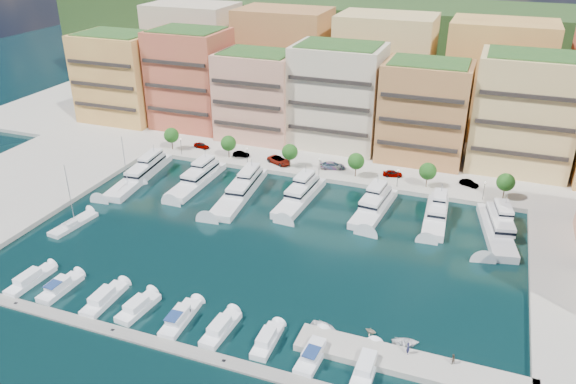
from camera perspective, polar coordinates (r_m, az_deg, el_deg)
name	(u,v)px	position (r m, az deg, el deg)	size (l,w,h in m)	color
ground	(267,246)	(103.77, -2.12, -5.46)	(400.00, 400.00, 0.00)	black
north_quay	(353,135)	(157.18, 6.57, 5.73)	(220.00, 64.00, 2.00)	#9E998E
hillside	(387,90)	(201.93, 10.06, 10.12)	(240.00, 40.00, 58.00)	#1E3817
south_pontoon	(166,346)	(83.66, -12.25, -15.09)	(72.00, 2.20, 0.35)	gray
finger_pier	(411,367)	(80.61, 12.42, -17.00)	(32.00, 5.00, 2.00)	#9E998E
apartment_0	(120,77)	(170.44, -16.72, 11.12)	(22.00, 16.50, 24.80)	#E7B154
apartment_1	(191,79)	(159.87, -9.85, 11.25)	(20.00, 16.50, 26.80)	#B84E3D
apartment_2	(258,96)	(149.45, -3.05, 9.76)	(20.00, 15.50, 22.80)	tan
apartment_3	(338,96)	(144.11, 5.06, 9.70)	(22.00, 16.50, 25.80)	beige
apartment_4	(424,112)	(138.55, 13.67, 7.95)	(20.00, 15.50, 23.80)	#B47443
apartment_5	(524,113)	(139.46, 22.86, 7.39)	(22.00, 16.50, 26.80)	tan
backblock_0	(194,53)	(183.39, -9.50, 13.72)	(26.00, 18.00, 30.00)	beige
backblock_1	(284,61)	(170.76, -0.45, 13.15)	(26.00, 18.00, 30.00)	#B47443
backblock_2	(384,70)	(162.76, 9.69, 12.14)	(26.00, 18.00, 30.00)	tan
backblock_3	(497,80)	(160.06, 20.42, 10.66)	(26.00, 18.00, 30.00)	#E7B154
tree_0	(171,135)	(145.65, -11.76, 5.66)	(3.80, 3.80, 5.65)	#473323
tree_1	(228,143)	(138.15, -6.07, 4.94)	(3.80, 3.80, 5.65)	#473323
tree_2	(290,152)	(132.16, 0.18, 4.09)	(3.80, 3.80, 5.65)	#473323
tree_3	(356,161)	(127.92, 6.93, 3.12)	(3.80, 3.80, 5.65)	#473323
tree_4	(428,171)	(125.58, 14.02, 2.05)	(3.80, 3.80, 5.65)	#473323
tree_5	(506,182)	(125.26, 21.25, 0.93)	(3.80, 3.80, 5.65)	#473323
lamppost_0	(181,144)	(142.13, -10.83, 4.84)	(0.30, 0.30, 4.20)	black
lamppost_1	(247,153)	(134.11, -4.18, 3.94)	(0.30, 0.30, 4.20)	black
lamppost_2	(319,164)	(128.14, 3.19, 2.88)	(0.30, 0.30, 4.20)	black
lamppost_3	(398,175)	(124.50, 11.11, 1.68)	(0.30, 0.30, 4.20)	black
lamppost_4	(484,188)	(123.41, 19.32, 0.41)	(0.30, 0.30, 4.20)	black
yacht_0	(142,173)	(134.13, -14.61, 1.91)	(6.65, 25.01, 7.30)	silver
yacht_1	(198,178)	(128.82, -9.11, 1.37)	(4.97, 20.32, 7.30)	silver
yacht_2	(241,189)	(122.37, -4.75, 0.31)	(6.91, 24.61, 7.30)	silver
yacht_3	(301,194)	(119.69, 1.32, -0.22)	(5.77, 19.90, 7.30)	silver
yacht_4	(375,206)	(116.52, 8.79, -1.39)	(6.54, 18.87, 7.30)	silver
yacht_5	(436,214)	(115.72, 14.82, -2.14)	(5.06, 17.25, 7.30)	silver
yacht_6	(497,227)	(114.31, 20.46, -3.37)	(8.40, 20.78, 7.30)	silver
cruiser_0	(30,280)	(102.75, -24.71, -8.15)	(2.97, 9.26, 2.55)	white
cruiser_1	(60,288)	(98.90, -22.15, -9.01)	(3.02, 8.17, 2.66)	white
cruiser_2	(104,299)	(93.93, -18.17, -10.32)	(2.84, 9.01, 2.55)	white
cruiser_3	(138,308)	(90.66, -15.01, -11.31)	(3.59, 8.03, 2.55)	white
cruiser_4	(180,319)	(87.13, -10.93, -12.53)	(3.03, 9.00, 2.66)	white
cruiser_5	(221,329)	(84.40, -6.87, -13.67)	(3.07, 8.42, 2.55)	white
cruiser_6	(267,341)	(81.95, -2.15, -14.90)	(2.57, 7.55, 2.55)	white
cruiser_7	(314,353)	(80.10, 2.66, -16.05)	(3.23, 9.18, 2.66)	white
cruiser_8	(366,367)	(78.86, 7.96, -17.18)	(2.64, 9.14, 2.55)	white
sailboat_2	(127,191)	(128.08, -16.03, 0.10)	(4.05, 9.13, 13.20)	silver
sailboat_1	(73,225)	(117.61, -20.98, -3.11)	(4.01, 10.81, 13.20)	silver
tender_2	(406,343)	(83.57, 11.86, -14.74)	(2.73, 3.82, 0.79)	white
tender_0	(324,327)	(84.62, 3.64, -13.51)	(2.80, 3.93, 0.81)	white
tender_1	(371,331)	(84.59, 8.41, -13.76)	(1.49, 1.72, 0.91)	#C6B397
car_0	(201,145)	(146.05, -8.78, 4.69)	(1.67, 4.16, 1.42)	gray
car_1	(241,154)	(139.57, -4.80, 3.86)	(1.41, 4.04, 1.33)	gray
car_2	(279,160)	(134.91, -0.91, 3.24)	(2.85, 6.19, 1.72)	gray
car_3	(332,166)	(132.46, 4.53, 2.70)	(2.36, 5.79, 1.68)	gray
car_4	(393,173)	(130.34, 10.57, 1.87)	(1.77, 4.39, 1.50)	gray
car_5	(469,183)	(129.74, 17.92, 0.84)	(1.44, 4.14, 1.36)	gray
person_0	(408,348)	(80.38, 12.10, -15.26)	(0.68, 0.45, 1.87)	#222244
person_1	(453,359)	(80.43, 16.38, -15.96)	(0.76, 0.59, 1.57)	#4A392C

